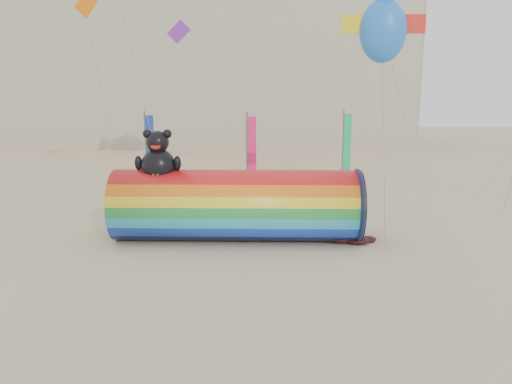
{
  "coord_description": "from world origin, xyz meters",
  "views": [
    {
      "loc": [
        0.95,
        -18.45,
        6.34
      ],
      "look_at": [
        0.5,
        1.5,
        2.4
      ],
      "focal_mm": 35.0,
      "sensor_mm": 36.0,
      "label": 1
    }
  ],
  "objects_px": {
    "windsock_assembly": "(236,203)",
    "fabric_bundle": "(345,238)",
    "kite_handler": "(335,219)",
    "hotel_building": "(165,62)"
  },
  "relations": [
    {
      "from": "windsock_assembly",
      "to": "fabric_bundle",
      "type": "bearing_deg",
      "value": -3.6
    },
    {
      "from": "windsock_assembly",
      "to": "kite_handler",
      "type": "bearing_deg",
      "value": 8.98
    },
    {
      "from": "kite_handler",
      "to": "fabric_bundle",
      "type": "distance_m",
      "value": 1.22
    },
    {
      "from": "hotel_building",
      "to": "kite_handler",
      "type": "height_order",
      "value": "hotel_building"
    },
    {
      "from": "kite_handler",
      "to": "fabric_bundle",
      "type": "height_order",
      "value": "kite_handler"
    },
    {
      "from": "windsock_assembly",
      "to": "fabric_bundle",
      "type": "height_order",
      "value": "windsock_assembly"
    },
    {
      "from": "kite_handler",
      "to": "hotel_building",
      "type": "bearing_deg",
      "value": -89.17
    },
    {
      "from": "hotel_building",
      "to": "fabric_bundle",
      "type": "height_order",
      "value": "hotel_building"
    },
    {
      "from": "hotel_building",
      "to": "fabric_bundle",
      "type": "bearing_deg",
      "value": -69.39
    },
    {
      "from": "windsock_assembly",
      "to": "fabric_bundle",
      "type": "relative_size",
      "value": 4.08
    }
  ]
}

